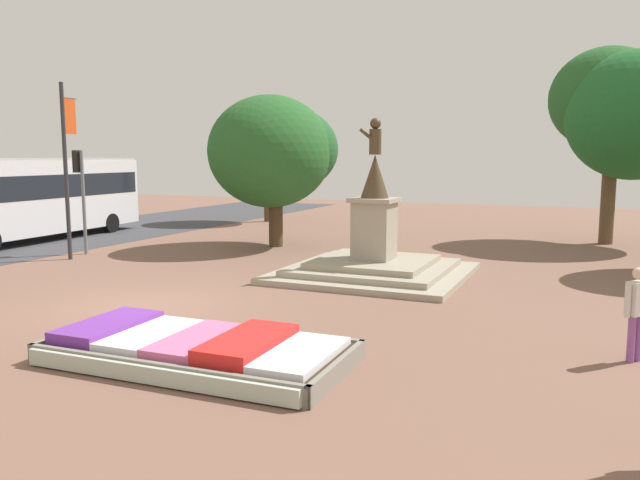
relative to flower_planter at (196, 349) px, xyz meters
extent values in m
plane|color=brown|center=(-3.57, 2.82, -0.23)|extent=(71.75, 71.75, 0.00)
cube|color=#38281C|center=(0.02, 0.06, -0.07)|extent=(5.18, 2.40, 0.31)
cube|color=gray|center=(0.05, -1.13, -0.05)|extent=(5.32, 0.24, 0.35)
cube|color=gray|center=(-0.01, 1.24, -0.05)|extent=(5.32, 0.24, 0.35)
cube|color=gray|center=(-2.59, -0.01, -0.05)|extent=(0.16, 2.47, 0.35)
cube|color=gray|center=(2.63, 0.12, -0.05)|extent=(0.16, 2.47, 0.35)
cube|color=#72339E|center=(-1.95, 0.01, 0.19)|extent=(1.04, 2.09, 0.21)
cube|color=white|center=(-0.96, 0.03, 0.14)|extent=(1.04, 2.09, 0.13)
cube|color=#D86699|center=(0.02, 0.06, 0.15)|extent=(1.04, 2.09, 0.14)
cube|color=red|center=(1.00, 0.08, 0.21)|extent=(1.04, 2.09, 0.25)
cube|color=white|center=(1.99, 0.11, 0.14)|extent=(1.04, 2.09, 0.12)
cube|color=#B2BCAD|center=(0.05, -1.18, -0.06)|extent=(5.06, 0.33, 0.28)
cube|color=#A09681|center=(0.27, 8.79, -0.14)|extent=(5.39, 5.39, 0.17)
cube|color=#9F9480|center=(0.27, 8.79, 0.03)|extent=(4.35, 4.35, 0.17)
cube|color=gray|center=(0.27, 8.79, 0.20)|extent=(3.31, 3.31, 0.17)
cube|color=#9E937F|center=(0.27, 8.79, 1.14)|extent=(1.11, 1.11, 1.71)
cube|color=#9E937F|center=(0.27, 8.79, 2.06)|extent=(1.31, 1.31, 0.12)
cone|color=#473823|center=(0.27, 8.79, 2.75)|extent=(0.83, 0.83, 1.27)
cylinder|color=#473823|center=(0.27, 8.79, 3.76)|extent=(0.35, 0.35, 0.74)
sphere|color=#473823|center=(0.27, 8.79, 4.29)|extent=(0.32, 0.32, 0.32)
cylinder|color=#473823|center=(0.13, 8.61, 3.91)|extent=(0.46, 0.56, 0.47)
cylinder|color=slate|center=(-10.78, 8.51, 1.67)|extent=(0.12, 0.12, 3.78)
cube|color=black|center=(-10.98, 8.52, 3.16)|extent=(0.25, 0.29, 0.80)
cylinder|color=red|center=(-11.12, 8.52, 3.42)|extent=(0.03, 0.14, 0.14)
cylinder|color=#543E08|center=(-11.12, 8.52, 3.16)|extent=(0.03, 0.14, 0.14)
cylinder|color=#0D4211|center=(-11.12, 8.52, 2.89)|extent=(0.03, 0.14, 0.14)
cylinder|color=#2D2D33|center=(-10.42, 7.40, 2.80)|extent=(0.14, 0.14, 6.05)
cube|color=#D84C19|center=(-10.42, 7.72, 4.71)|extent=(0.03, 0.49, 1.20)
cylinder|color=#2D2D33|center=(-10.42, 7.72, 5.31)|extent=(0.04, 0.63, 0.03)
cube|color=silver|center=(-15.53, 10.26, 1.64)|extent=(3.18, 11.49, 3.03)
cube|color=black|center=(-15.53, 10.26, 2.10)|extent=(3.18, 11.15, 0.97)
cube|color=#AFAFB3|center=(-15.53, 10.26, 3.21)|extent=(3.12, 11.26, 0.10)
cylinder|color=black|center=(-16.90, 13.88, 0.22)|extent=(0.33, 0.91, 0.90)
cylinder|color=black|center=(-14.59, 14.02, 0.22)|extent=(0.33, 0.91, 0.90)
cylinder|color=#8C4C99|center=(6.94, 3.04, 0.19)|extent=(0.13, 0.13, 0.84)
cylinder|color=#8C4C99|center=(7.05, 3.18, 0.19)|extent=(0.13, 0.13, 0.84)
cube|color=beige|center=(7.00, 3.11, 0.91)|extent=(0.41, 0.43, 0.59)
cylinder|color=beige|center=(6.84, 2.92, 0.88)|extent=(0.09, 0.09, 0.56)
sphere|color=beige|center=(7.00, 3.11, 1.34)|extent=(0.22, 0.22, 0.22)
cylinder|color=brown|center=(6.74, 19.25, 1.52)|extent=(0.56, 0.56, 3.50)
ellipsoid|color=#205F2A|center=(7.50, 18.88, 4.93)|extent=(5.21, 4.63, 5.05)
ellipsoid|color=#255827|center=(6.49, 19.95, 5.70)|extent=(4.60, 4.61, 4.19)
cylinder|color=#4C3823|center=(-10.25, 21.42, 1.27)|extent=(0.34, 0.34, 3.00)
ellipsoid|color=#2C6B33|center=(-10.28, 21.17, 4.53)|extent=(4.53, 3.92, 3.58)
ellipsoid|color=#2E6B30|center=(-10.32, 21.13, 4.47)|extent=(4.04, 3.87, 3.64)
cylinder|color=#4C3823|center=(-5.33, 13.12, 0.91)|extent=(0.56, 0.56, 2.27)
ellipsoid|color=#275D27|center=(-5.45, 12.96, 3.52)|extent=(4.75, 5.16, 4.37)
ellipsoid|color=#235929|center=(-5.21, 13.77, 3.61)|extent=(4.31, 3.82, 3.47)
camera|label=1|loc=(6.22, -8.74, 3.34)|focal=35.00mm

